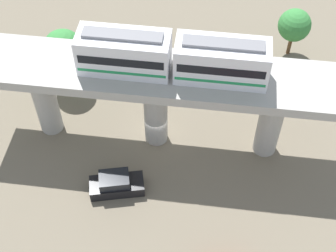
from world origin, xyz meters
name	(u,v)px	position (x,y,z in m)	size (l,w,h in m)	color
ground_plane	(156,137)	(0.00, 0.00, 0.00)	(120.00, 120.00, 0.00)	#706654
viaduct	(155,89)	(0.00, 0.00, 5.94)	(5.20, 28.00, 7.92)	#A8A59E
train	(172,57)	(0.00, -1.32, 9.46)	(2.64, 13.55, 3.24)	white
parked_car_black	(116,184)	(-5.55, 2.35, 0.74)	(2.77, 4.51, 1.76)	black
tree_near_viaduct	(294,25)	(12.08, -11.36, 3.47)	(3.09, 3.09, 5.04)	brown
tree_mid_lot	(63,50)	(5.37, 8.89, 4.10)	(3.64, 3.64, 5.94)	brown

